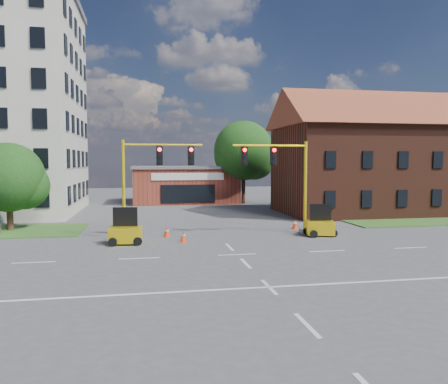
% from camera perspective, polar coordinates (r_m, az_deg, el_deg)
% --- Properties ---
extents(ground, '(120.00, 120.00, 0.00)m').
position_cam_1_polar(ground, '(22.99, 1.70, -8.17)').
color(ground, '#454547').
rests_on(ground, ground).
extents(grass_verge_ne, '(14.00, 4.00, 0.08)m').
position_cam_1_polar(grass_verge_ne, '(38.70, 25.74, -3.53)').
color(grass_verge_ne, '#2A521E').
rests_on(grass_verge_ne, ground).
extents(lane_markings, '(60.00, 36.00, 0.01)m').
position_cam_1_polar(lane_markings, '(20.14, 3.50, -9.92)').
color(lane_markings, silver).
rests_on(lane_markings, ground).
extents(brick_shop, '(12.40, 8.40, 4.30)m').
position_cam_1_polar(brick_shop, '(52.25, -5.15, 1.04)').
color(brick_shop, maroon).
rests_on(brick_shop, ground).
extents(townhouse_row, '(21.00, 11.00, 11.50)m').
position_cam_1_polar(townhouse_row, '(44.25, 20.62, 5.15)').
color(townhouse_row, '#4F2417').
rests_on(townhouse_row, ground).
extents(tree_large, '(7.18, 6.84, 9.51)m').
position_cam_1_polar(tree_large, '(50.41, 2.93, 5.12)').
color(tree_large, '#342313').
rests_on(tree_large, ground).
extents(tree_nw_front, '(5.07, 4.82, 6.16)m').
position_cam_1_polar(tree_nw_front, '(33.82, -25.87, 1.47)').
color(tree_nw_front, '#342313').
rests_on(tree_nw_front, ground).
extents(signal_mast_west, '(5.30, 0.60, 6.20)m').
position_cam_1_polar(signal_mast_west, '(28.00, -9.64, 2.05)').
color(signal_mast_west, gray).
rests_on(signal_mast_west, ground).
extents(signal_mast_east, '(5.30, 0.60, 6.20)m').
position_cam_1_polar(signal_mast_east, '(29.42, 7.60, 2.16)').
color(signal_mast_east, gray).
rests_on(signal_mast_east, ground).
extents(trailer_west, '(1.95, 1.41, 2.08)m').
position_cam_1_polar(trailer_west, '(26.37, -12.74, -5.26)').
color(trailer_west, yellow).
rests_on(trailer_west, ground).
extents(trailer_east, '(1.99, 1.57, 1.99)m').
position_cam_1_polar(trailer_east, '(29.19, 12.45, -4.41)').
color(trailer_east, yellow).
rests_on(trailer_east, ground).
extents(cone_a, '(0.40, 0.40, 0.70)m').
position_cam_1_polar(cone_a, '(26.46, -5.35, -5.83)').
color(cone_a, '#F2340C').
rests_on(cone_a, ground).
extents(cone_b, '(0.40, 0.40, 0.70)m').
position_cam_1_polar(cone_b, '(28.40, -7.48, -5.17)').
color(cone_b, '#F2340C').
rests_on(cone_b, ground).
extents(cone_c, '(0.40, 0.40, 0.70)m').
position_cam_1_polar(cone_c, '(29.54, 11.97, -4.87)').
color(cone_c, '#F2340C').
rests_on(cone_c, ground).
extents(cone_d, '(0.40, 0.40, 0.70)m').
position_cam_1_polar(cone_d, '(31.93, 9.23, -4.17)').
color(cone_d, '#F2340C').
rests_on(cone_d, ground).
extents(pickup_white, '(6.46, 4.58, 1.64)m').
position_cam_1_polar(pickup_white, '(40.12, 13.51, -1.87)').
color(pickup_white, white).
rests_on(pickup_white, ground).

